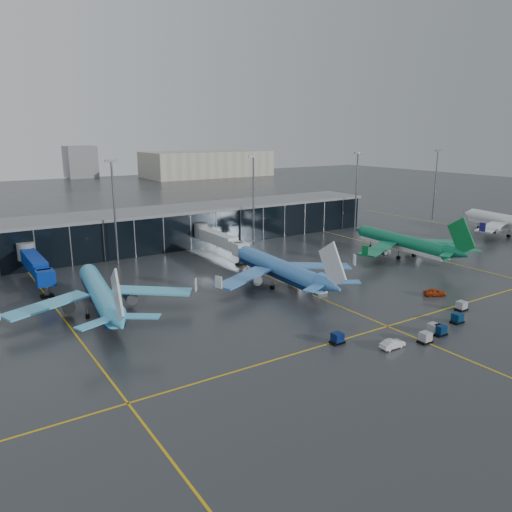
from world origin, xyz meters
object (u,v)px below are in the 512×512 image
airliner_aer_lingus (402,233)px  airliner_ba (512,215)px  service_van_white (392,344)px  airliner_arkefly (99,281)px  baggage_carts (428,326)px  airliner_klm_near (278,257)px  service_van_red (435,292)px  mobile_airstair (319,288)px

airliner_aer_lingus → airliner_ba: size_ratio=0.93×
airliner_aer_lingus → service_van_white: 60.01m
airliner_arkefly → service_van_white: airliner_arkefly is taller
airliner_aer_lingus → baggage_carts: 51.55m
airliner_klm_near → airliner_aer_lingus: 41.73m
airliner_ba → service_van_red: bearing=-149.8°
mobile_airstair → service_van_red: bearing=-35.2°
airliner_arkefly → mobile_airstair: airliner_arkefly is taller
baggage_carts → airliner_aer_lingus: bearing=45.9°
airliner_arkefly → airliner_aer_lingus: bearing=6.6°
airliner_ba → mobile_airstair: airliner_ba is taller
airliner_klm_near → airliner_arkefly: bearing=177.0°
airliner_aer_lingus → baggage_carts: size_ratio=1.28×
mobile_airstair → airliner_klm_near: bearing=122.3°
airliner_aer_lingus → airliner_ba: bearing=4.3°
airliner_aer_lingus → airliner_klm_near: bearing=-171.7°
baggage_carts → mobile_airstair: bearing=93.6°
airliner_klm_near → service_van_red: (22.07, -22.93, -5.34)m
service_van_red → service_van_white: size_ratio=1.02×
airliner_aer_lingus → mobile_airstair: (-37.30, -11.05, -5.41)m
airliner_klm_near → mobile_airstair: bearing=-59.4°
airliner_aer_lingus → service_van_white: airliner_aer_lingus is taller
service_van_white → baggage_carts: bearing=-80.3°
airliner_klm_near → airliner_ba: size_ratio=0.91×
baggage_carts → airliner_arkefly: bearing=138.5°
airliner_ba → mobile_airstair: 88.56m
airliner_arkefly → mobile_airstair: (40.99, -11.96, -5.23)m
airliner_ba → service_van_white: size_ratio=10.17×
service_van_red → service_van_white: service_van_red is taller
airliner_aer_lingus → airliner_ba: (50.39, -0.06, 0.47)m
airliner_klm_near → baggage_carts: size_ratio=1.26×
airliner_klm_near → airliner_aer_lingus: size_ratio=0.98×
mobile_airstair → baggage_carts: bearing=-81.9°
airliner_klm_near → mobile_airstair: size_ratio=11.48×
airliner_klm_near → airliner_aer_lingus: bearing=6.7°
airliner_arkefly → service_van_white: bearing=-43.2°
service_van_red → baggage_carts: bearing=154.4°
airliner_arkefly → airliner_ba: airliner_ba is taller
airliner_arkefly → baggage_carts: airliner_arkefly is taller
mobile_airstair → service_van_red: 23.03m
airliner_ba → service_van_red: size_ratio=9.98×
airliner_aer_lingus → baggage_carts: bearing=-129.7°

